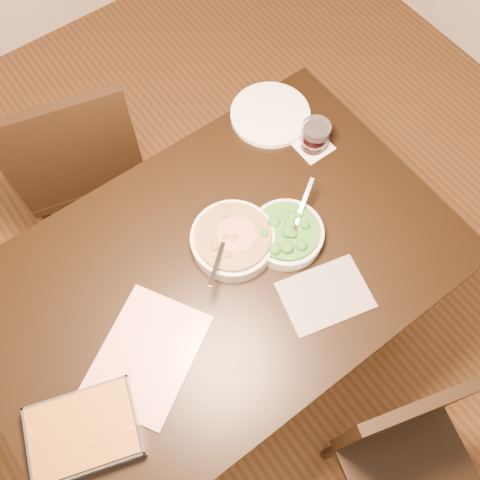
{
  "coord_description": "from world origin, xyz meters",
  "views": [
    {
      "loc": [
        -0.3,
        -0.52,
        2.19
      ],
      "look_at": [
        0.1,
        0.02,
        0.8
      ],
      "focal_mm": 40.0,
      "sensor_mm": 36.0,
      "label": 1
    }
  ],
  "objects_px": {
    "stew_bowl": "(233,240)",
    "dinner_plate": "(270,114)",
    "baking_dish": "(84,432)",
    "chair_near": "(407,454)",
    "chair_far": "(78,158)",
    "wine_tumbler": "(315,136)",
    "table": "(218,282)",
    "broccoli_bowl": "(287,234)"
  },
  "relations": [
    {
      "from": "stew_bowl",
      "to": "baking_dish",
      "type": "bearing_deg",
      "value": -161.4
    },
    {
      "from": "wine_tumbler",
      "to": "dinner_plate",
      "type": "relative_size",
      "value": 0.38
    },
    {
      "from": "chair_near",
      "to": "dinner_plate",
      "type": "bearing_deg",
      "value": 91.23
    },
    {
      "from": "broccoli_bowl",
      "to": "stew_bowl",
      "type": "bearing_deg",
      "value": 151.28
    },
    {
      "from": "table",
      "to": "chair_near",
      "type": "height_order",
      "value": "chair_near"
    },
    {
      "from": "table",
      "to": "dinner_plate",
      "type": "xyz_separation_m",
      "value": [
        0.47,
        0.35,
        0.1
      ]
    },
    {
      "from": "stew_bowl",
      "to": "dinner_plate",
      "type": "bearing_deg",
      "value": 39.22
    },
    {
      "from": "broccoli_bowl",
      "to": "dinner_plate",
      "type": "distance_m",
      "value": 0.46
    },
    {
      "from": "dinner_plate",
      "to": "stew_bowl",
      "type": "bearing_deg",
      "value": -140.78
    },
    {
      "from": "broccoli_bowl",
      "to": "chair_near",
      "type": "relative_size",
      "value": 0.29
    },
    {
      "from": "wine_tumbler",
      "to": "dinner_plate",
      "type": "xyz_separation_m",
      "value": [
        -0.04,
        0.18,
        -0.05
      ]
    },
    {
      "from": "table",
      "to": "wine_tumbler",
      "type": "bearing_deg",
      "value": 18.78
    },
    {
      "from": "stew_bowl",
      "to": "dinner_plate",
      "type": "height_order",
      "value": "stew_bowl"
    },
    {
      "from": "baking_dish",
      "to": "stew_bowl",
      "type": "bearing_deg",
      "value": 37.04
    },
    {
      "from": "broccoli_bowl",
      "to": "chair_near",
      "type": "distance_m",
      "value": 0.76
    },
    {
      "from": "dinner_plate",
      "to": "chair_far",
      "type": "xyz_separation_m",
      "value": [
        -0.58,
        0.41,
        -0.23
      ]
    },
    {
      "from": "wine_tumbler",
      "to": "chair_far",
      "type": "height_order",
      "value": "chair_far"
    },
    {
      "from": "broccoli_bowl",
      "to": "chair_far",
      "type": "xyz_separation_m",
      "value": [
        -0.34,
        0.8,
        -0.26
      ]
    },
    {
      "from": "baking_dish",
      "to": "chair_far",
      "type": "height_order",
      "value": "chair_far"
    },
    {
      "from": "stew_bowl",
      "to": "chair_near",
      "type": "height_order",
      "value": "stew_bowl"
    },
    {
      "from": "baking_dish",
      "to": "wine_tumbler",
      "type": "relative_size",
      "value": 3.23
    },
    {
      "from": "table",
      "to": "stew_bowl",
      "type": "bearing_deg",
      "value": 24.48
    },
    {
      "from": "wine_tumbler",
      "to": "chair_near",
      "type": "height_order",
      "value": "wine_tumbler"
    },
    {
      "from": "broccoli_bowl",
      "to": "baking_dish",
      "type": "height_order",
      "value": "broccoli_bowl"
    },
    {
      "from": "table",
      "to": "chair_near",
      "type": "relative_size",
      "value": 1.71
    },
    {
      "from": "stew_bowl",
      "to": "chair_near",
      "type": "bearing_deg",
      "value": -83.24
    },
    {
      "from": "wine_tumbler",
      "to": "baking_dish",
      "type": "bearing_deg",
      "value": -161.82
    },
    {
      "from": "baking_dish",
      "to": "chair_near",
      "type": "height_order",
      "value": "chair_near"
    },
    {
      "from": "broccoli_bowl",
      "to": "wine_tumbler",
      "type": "relative_size",
      "value": 2.32
    },
    {
      "from": "wine_tumbler",
      "to": "table",
      "type": "bearing_deg",
      "value": -161.22
    },
    {
      "from": "table",
      "to": "wine_tumbler",
      "type": "distance_m",
      "value": 0.56
    },
    {
      "from": "baking_dish",
      "to": "chair_near",
      "type": "distance_m",
      "value": 0.95
    },
    {
      "from": "broccoli_bowl",
      "to": "chair_far",
      "type": "distance_m",
      "value": 0.9
    },
    {
      "from": "baking_dish",
      "to": "wine_tumbler",
      "type": "bearing_deg",
      "value": 36.62
    },
    {
      "from": "stew_bowl",
      "to": "chair_far",
      "type": "distance_m",
      "value": 0.79
    },
    {
      "from": "stew_bowl",
      "to": "wine_tumbler",
      "type": "bearing_deg",
      "value": 17.56
    },
    {
      "from": "chair_near",
      "to": "chair_far",
      "type": "bearing_deg",
      "value": 117.28
    },
    {
      "from": "table",
      "to": "chair_near",
      "type": "xyz_separation_m",
      "value": [
        0.18,
        -0.73,
        -0.2
      ]
    },
    {
      "from": "baking_dish",
      "to": "wine_tumbler",
      "type": "height_order",
      "value": "wine_tumbler"
    },
    {
      "from": "broccoli_bowl",
      "to": "baking_dish",
      "type": "bearing_deg",
      "value": -170.25
    },
    {
      "from": "wine_tumbler",
      "to": "chair_near",
      "type": "relative_size",
      "value": 0.12
    },
    {
      "from": "baking_dish",
      "to": "dinner_plate",
      "type": "xyz_separation_m",
      "value": [
        0.99,
        0.52,
        -0.02
      ]
    }
  ]
}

